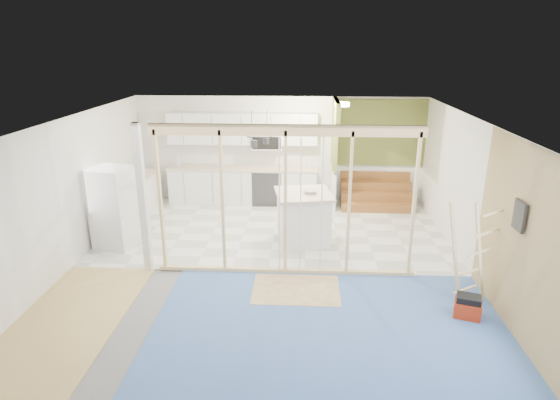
# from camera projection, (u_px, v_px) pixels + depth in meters

# --- Properties ---
(room) EXTENTS (7.01, 8.01, 2.61)m
(room) POSITION_uv_depth(u_px,v_px,m) (267.00, 202.00, 7.73)
(room) COLOR slate
(room) RESTS_ON ground
(floor_overlays) EXTENTS (7.00, 8.00, 0.03)m
(floor_overlays) POSITION_uv_depth(u_px,v_px,m) (272.00, 270.00, 8.20)
(floor_overlays) COLOR white
(floor_overlays) RESTS_ON room
(stud_frame) EXTENTS (4.66, 0.14, 2.60)m
(stud_frame) POSITION_uv_depth(u_px,v_px,m) (252.00, 185.00, 7.65)
(stud_frame) COLOR #E1CC89
(stud_frame) RESTS_ON room
(base_cabinets) EXTENTS (4.45, 2.24, 0.93)m
(base_cabinets) POSITION_uv_depth(u_px,v_px,m) (212.00, 189.00, 11.26)
(base_cabinets) COLOR white
(base_cabinets) RESTS_ON room
(upper_cabinets) EXTENTS (3.60, 0.41, 0.85)m
(upper_cabinets) POSITION_uv_depth(u_px,v_px,m) (245.00, 130.00, 11.22)
(upper_cabinets) COLOR white
(upper_cabinets) RESTS_ON room
(green_partition) EXTENTS (2.25, 1.51, 2.60)m
(green_partition) POSITION_uv_depth(u_px,v_px,m) (364.00, 168.00, 11.21)
(green_partition) COLOR olive
(green_partition) RESTS_ON room
(pot_rack) EXTENTS (0.52, 0.52, 0.72)m
(pot_rack) POSITION_uv_depth(u_px,v_px,m) (259.00, 138.00, 9.32)
(pot_rack) COLOR black
(pot_rack) RESTS_ON room
(sheathing_panel) EXTENTS (0.02, 4.00, 2.60)m
(sheathing_panel) POSITION_uv_depth(u_px,v_px,m) (540.00, 260.00, 5.67)
(sheathing_panel) COLOR tan
(sheathing_panel) RESTS_ON room
(electrical_panel) EXTENTS (0.04, 0.30, 0.40)m
(electrical_panel) POSITION_uv_depth(u_px,v_px,m) (519.00, 216.00, 6.13)
(electrical_panel) COLOR #343439
(electrical_panel) RESTS_ON room
(ceiling_light) EXTENTS (0.32, 0.32, 0.08)m
(ceiling_light) POSITION_uv_depth(u_px,v_px,m) (342.00, 104.00, 10.11)
(ceiling_light) COLOR #FFEABF
(ceiling_light) RESTS_ON room
(fridge) EXTENTS (0.81, 0.79, 1.60)m
(fridge) POSITION_uv_depth(u_px,v_px,m) (114.00, 208.00, 8.94)
(fridge) COLOR silver
(fridge) RESTS_ON room
(island) EXTENTS (1.22, 1.22, 1.03)m
(island) POSITION_uv_depth(u_px,v_px,m) (303.00, 218.00, 9.25)
(island) COLOR white
(island) RESTS_ON room
(bowl) EXTENTS (0.34, 0.34, 0.07)m
(bowl) POSITION_uv_depth(u_px,v_px,m) (310.00, 191.00, 9.08)
(bowl) COLOR white
(bowl) RESTS_ON island
(soap_bottle_a) EXTENTS (0.15, 0.15, 0.33)m
(soap_bottle_a) POSITION_uv_depth(u_px,v_px,m) (178.00, 159.00, 11.43)
(soap_bottle_a) COLOR silver
(soap_bottle_a) RESTS_ON base_cabinets
(soap_bottle_b) EXTENTS (0.12, 0.12, 0.20)m
(soap_bottle_b) POSITION_uv_depth(u_px,v_px,m) (308.00, 164.00, 11.31)
(soap_bottle_b) COLOR silver
(soap_bottle_b) RESTS_ON base_cabinets
(toolbox) EXTENTS (0.44, 0.38, 0.35)m
(toolbox) POSITION_uv_depth(u_px,v_px,m) (468.00, 307.00, 6.77)
(toolbox) COLOR #A4290F
(toolbox) RESTS_ON room
(ladder) EXTENTS (0.87, 0.15, 1.64)m
(ladder) POSITION_uv_depth(u_px,v_px,m) (470.00, 253.00, 6.94)
(ladder) COLOR #CEB67E
(ladder) RESTS_ON room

